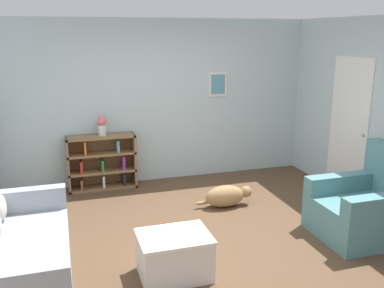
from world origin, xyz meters
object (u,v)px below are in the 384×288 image
Objects in this scene: coffee_table at (174,254)px; vase at (102,125)px; couch at (15,258)px; dog at (226,196)px; bookshelf at (102,162)px; recliner_chair at (367,207)px.

vase reaches higher than coffee_table.
dog is at bearing 24.71° from couch.
bookshelf is 2.82m from coffee_table.
vase is (1.10, 2.48, 0.73)m from couch.
bookshelf is 0.98× the size of recliner_chair.
couch is at bearing 169.38° from coffee_table.
dog is (1.16, 1.50, -0.08)m from coffee_table.
couch is 3.94m from recliner_chair.
recliner_chair is (3.94, -0.09, 0.06)m from couch.
recliner_chair is at bearing -1.25° from couch.
dog is 2.74× the size of vase.
couch is at bearing -155.29° from dog.
recliner_chair is at bearing -42.11° from bookshelf.
dog is (1.58, -1.28, -0.26)m from bookshelf.
bookshelf is at bearing 140.95° from dog.
couch is 2.93m from dog.
vase reaches higher than couch.
couch is 1.83× the size of recliner_chair.
coffee_table is (-2.44, -0.20, -0.12)m from recliner_chair.
recliner_chair is 3.52× the size of vase.
dog is 2.18m from vase.
dog is (2.66, 1.22, -0.14)m from couch.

